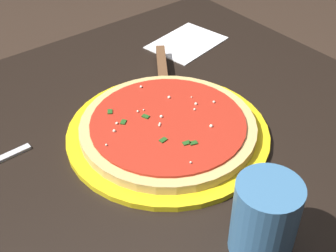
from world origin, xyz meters
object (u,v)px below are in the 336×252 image
object	(u,v)px
serving_plate	(168,133)
pizza_server	(163,76)
cup_tall_drink	(265,218)
pizza	(168,126)
napkin_folded_right	(187,43)

from	to	relation	value
serving_plate	pizza_server	bearing A→B (deg)	55.14
serving_plate	cup_tall_drink	bearing A→B (deg)	-100.66
serving_plate	pizza	size ratio (longest dim) A/B	1.15
pizza	napkin_folded_right	world-z (taller)	pizza
pizza	pizza_server	size ratio (longest dim) A/B	1.42
pizza	pizza_server	bearing A→B (deg)	55.13
pizza_server	cup_tall_drink	distance (m)	0.41
pizza	napkin_folded_right	size ratio (longest dim) A/B	1.83
napkin_folded_right	cup_tall_drink	bearing A→B (deg)	-120.41
serving_plate	pizza	xyz separation A→B (m)	(-0.00, 0.00, 0.01)
pizza_server	napkin_folded_right	xyz separation A→B (m)	(0.14, 0.09, -0.01)
cup_tall_drink	pizza	bearing A→B (deg)	79.34
pizza_server	napkin_folded_right	size ratio (longest dim) A/B	1.29
pizza_server	cup_tall_drink	bearing A→B (deg)	-110.06
napkin_folded_right	pizza	bearing A→B (deg)	-135.74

